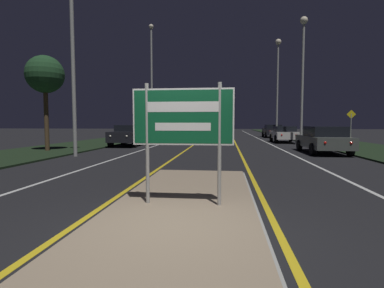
{
  "coord_description": "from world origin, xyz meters",
  "views": [
    {
      "loc": [
        0.79,
        -4.35,
        1.62
      ],
      "look_at": [
        0.0,
        2.62,
        1.13
      ],
      "focal_mm": 28.0,
      "sensor_mm": 36.0,
      "label": 1
    }
  ],
  "objects_px": {
    "highway_sign": "(183,122)",
    "car_approaching_0": "(129,135)",
    "streetlight_right_near": "(303,61)",
    "car_receding_1": "(284,134)",
    "car_receding_0": "(323,139)",
    "car_receding_2": "(273,131)",
    "streetlight_left_far": "(152,73)",
    "streetlight_right_far": "(278,70)",
    "warning_sign": "(351,124)"
  },
  "relations": [
    {
      "from": "highway_sign",
      "to": "car_approaching_0",
      "type": "distance_m",
      "value": 16.25
    },
    {
      "from": "streetlight_right_near",
      "to": "car_approaching_0",
      "type": "xyz_separation_m",
      "value": [
        -12.35,
        -2.3,
        -5.3
      ]
    },
    {
      "from": "car_receding_1",
      "to": "streetlight_right_near",
      "type": "bearing_deg",
      "value": -76.61
    },
    {
      "from": "car_receding_0",
      "to": "car_receding_2",
      "type": "xyz_separation_m",
      "value": [
        0.09,
        18.09,
        0.01
      ]
    },
    {
      "from": "highway_sign",
      "to": "streetlight_left_far",
      "type": "height_order",
      "value": "streetlight_left_far"
    },
    {
      "from": "streetlight_right_far",
      "to": "car_receding_2",
      "type": "bearing_deg",
      "value": 95.63
    },
    {
      "from": "car_receding_1",
      "to": "warning_sign",
      "type": "xyz_separation_m",
      "value": [
        3.62,
        -4.26,
        0.81
      ]
    },
    {
      "from": "streetlight_left_far",
      "to": "warning_sign",
      "type": "bearing_deg",
      "value": -25.07
    },
    {
      "from": "streetlight_left_far",
      "to": "streetlight_right_far",
      "type": "bearing_deg",
      "value": 19.05
    },
    {
      "from": "streetlight_right_near",
      "to": "car_receding_0",
      "type": "relative_size",
      "value": 2.06
    },
    {
      "from": "streetlight_left_far",
      "to": "car_receding_0",
      "type": "relative_size",
      "value": 2.47
    },
    {
      "from": "streetlight_right_near",
      "to": "car_receding_1",
      "type": "xyz_separation_m",
      "value": [
        -0.69,
        2.89,
        -5.36
      ]
    },
    {
      "from": "car_receding_0",
      "to": "car_approaching_0",
      "type": "xyz_separation_m",
      "value": [
        -12.03,
        3.8,
        0.04
      ]
    },
    {
      "from": "highway_sign",
      "to": "car_receding_1",
      "type": "relative_size",
      "value": 0.54
    },
    {
      "from": "streetlight_right_far",
      "to": "car_receding_2",
      "type": "distance_m",
      "value": 6.68
    },
    {
      "from": "streetlight_right_near",
      "to": "streetlight_right_far",
      "type": "relative_size",
      "value": 0.88
    },
    {
      "from": "car_receding_0",
      "to": "car_receding_1",
      "type": "height_order",
      "value": "car_receding_0"
    },
    {
      "from": "streetlight_right_far",
      "to": "car_approaching_0",
      "type": "xyz_separation_m",
      "value": [
        -12.28,
        -12.63,
        -6.44
      ]
    },
    {
      "from": "car_receding_0",
      "to": "warning_sign",
      "type": "height_order",
      "value": "warning_sign"
    },
    {
      "from": "car_receding_0",
      "to": "highway_sign",
      "type": "bearing_deg",
      "value": -118.04
    },
    {
      "from": "highway_sign",
      "to": "car_receding_1",
      "type": "distance_m",
      "value": 21.04
    },
    {
      "from": "streetlight_left_far",
      "to": "car_receding_2",
      "type": "bearing_deg",
      "value": 25.74
    },
    {
      "from": "streetlight_right_near",
      "to": "car_receding_2",
      "type": "relative_size",
      "value": 2.2
    },
    {
      "from": "streetlight_left_far",
      "to": "car_receding_1",
      "type": "height_order",
      "value": "streetlight_left_far"
    },
    {
      "from": "streetlight_left_far",
      "to": "warning_sign",
      "type": "xyz_separation_m",
      "value": [
        15.67,
        -7.33,
        -4.93
      ]
    },
    {
      "from": "highway_sign",
      "to": "car_receding_2",
      "type": "relative_size",
      "value": 0.53
    },
    {
      "from": "streetlight_right_far",
      "to": "car_receding_1",
      "type": "xyz_separation_m",
      "value": [
        -0.62,
        -7.44,
        -6.5
      ]
    },
    {
      "from": "streetlight_left_far",
      "to": "car_receding_0",
      "type": "height_order",
      "value": "streetlight_left_far"
    },
    {
      "from": "car_receding_1",
      "to": "warning_sign",
      "type": "height_order",
      "value": "warning_sign"
    },
    {
      "from": "car_approaching_0",
      "to": "warning_sign",
      "type": "bearing_deg",
      "value": 3.49
    },
    {
      "from": "streetlight_left_far",
      "to": "car_receding_1",
      "type": "distance_m",
      "value": 13.69
    },
    {
      "from": "car_receding_0",
      "to": "car_approaching_0",
      "type": "distance_m",
      "value": 12.62
    },
    {
      "from": "streetlight_right_far",
      "to": "warning_sign",
      "type": "xyz_separation_m",
      "value": [
        3.0,
        -11.7,
        -5.69
      ]
    },
    {
      "from": "highway_sign",
      "to": "car_receding_0",
      "type": "relative_size",
      "value": 0.5
    },
    {
      "from": "streetlight_right_far",
      "to": "car_receding_0",
      "type": "xyz_separation_m",
      "value": [
        -0.25,
        -16.43,
        -6.48
      ]
    },
    {
      "from": "highway_sign",
      "to": "warning_sign",
      "type": "relative_size",
      "value": 0.93
    },
    {
      "from": "streetlight_right_far",
      "to": "warning_sign",
      "type": "bearing_deg",
      "value": -75.62
    },
    {
      "from": "highway_sign",
      "to": "streetlight_right_near",
      "type": "bearing_deg",
      "value": 70.01
    },
    {
      "from": "streetlight_right_near",
      "to": "car_receding_1",
      "type": "relative_size",
      "value": 2.21
    },
    {
      "from": "warning_sign",
      "to": "streetlight_right_far",
      "type": "bearing_deg",
      "value": 104.38
    },
    {
      "from": "highway_sign",
      "to": "car_approaching_0",
      "type": "height_order",
      "value": "highway_sign"
    },
    {
      "from": "car_receding_1",
      "to": "streetlight_left_far",
      "type": "bearing_deg",
      "value": 165.71
    },
    {
      "from": "car_receding_0",
      "to": "car_approaching_0",
      "type": "height_order",
      "value": "car_approaching_0"
    },
    {
      "from": "car_approaching_0",
      "to": "warning_sign",
      "type": "relative_size",
      "value": 1.69
    },
    {
      "from": "car_receding_1",
      "to": "warning_sign",
      "type": "distance_m",
      "value": 5.65
    },
    {
      "from": "car_receding_0",
      "to": "car_receding_2",
      "type": "relative_size",
      "value": 1.07
    },
    {
      "from": "car_receding_0",
      "to": "car_receding_1",
      "type": "relative_size",
      "value": 1.07
    },
    {
      "from": "car_receding_0",
      "to": "warning_sign",
      "type": "xyz_separation_m",
      "value": [
        3.25,
        4.73,
        0.79
      ]
    },
    {
      "from": "car_receding_2",
      "to": "streetlight_right_near",
      "type": "bearing_deg",
      "value": -88.9
    },
    {
      "from": "car_receding_0",
      "to": "car_approaching_0",
      "type": "relative_size",
      "value": 1.09
    }
  ]
}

